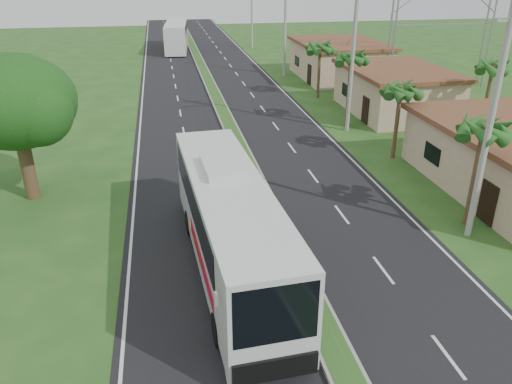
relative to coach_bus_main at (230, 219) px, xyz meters
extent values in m
plane|color=#244E1C|center=(2.60, -1.23, -2.31)|extent=(180.00, 180.00, 0.00)
cube|color=black|center=(2.60, 18.77, -2.30)|extent=(14.00, 160.00, 0.02)
cube|color=gray|center=(2.60, 18.77, -2.21)|extent=(1.20, 160.00, 0.17)
cube|color=#244E1C|center=(2.60, 18.77, -2.12)|extent=(0.95, 160.00, 0.02)
cube|color=silver|center=(-4.10, 18.77, -2.31)|extent=(0.12, 160.00, 0.01)
cube|color=silver|center=(9.30, 18.77, -2.31)|extent=(0.12, 160.00, 0.01)
cube|color=tan|center=(16.60, 20.77, -0.63)|extent=(7.00, 10.00, 3.35)
cube|color=brown|center=(16.60, 20.77, 1.20)|extent=(7.60, 10.60, 0.32)
cube|color=tan|center=(16.60, 34.77, -0.56)|extent=(8.00, 11.00, 3.50)
cube|color=brown|center=(16.60, 34.77, 1.35)|extent=(8.60, 11.60, 0.32)
cylinder|color=#473321|center=(11.60, 1.77, 0.19)|extent=(0.26, 0.26, 5.00)
cylinder|color=#473321|center=(12.00, 10.77, -0.01)|extent=(0.26, 0.26, 4.60)
cylinder|color=#473321|center=(11.40, 17.77, 0.39)|extent=(0.26, 0.26, 5.40)
cylinder|color=#473321|center=(11.90, 26.77, 0.09)|extent=(0.26, 0.26, 4.80)
cylinder|color=#473321|center=(20.10, 13.77, 0.29)|extent=(0.26, 0.26, 5.20)
cylinder|color=#473321|center=(-9.40, 8.77, -0.31)|extent=(0.70, 0.70, 4.00)
ellipsoid|color=#184111|center=(-9.40, 8.77, 2.89)|extent=(6.00, 6.00, 4.68)
sphere|color=#184111|center=(-8.20, 7.77, 2.59)|extent=(3.40, 3.40, 3.40)
cylinder|color=gray|center=(11.10, 0.77, 3.19)|extent=(0.28, 0.28, 11.00)
cube|color=gray|center=(11.10, 0.77, 7.09)|extent=(1.20, 0.10, 0.10)
cylinder|color=gray|center=(11.10, 16.77, 3.69)|extent=(0.28, 0.28, 12.00)
cylinder|color=gray|center=(11.10, 36.77, 3.19)|extent=(0.28, 0.28, 11.00)
cylinder|color=gray|center=(11.10, 56.77, 2.94)|extent=(0.28, 0.28, 10.50)
cylinder|color=gray|center=(19.60, 28.27, 3.69)|extent=(0.18, 0.18, 12.00)
cylinder|color=gray|center=(29.60, 28.27, 3.69)|extent=(0.18, 0.18, 12.00)
cylinder|color=gray|center=(19.60, 29.27, 3.69)|extent=(0.18, 0.18, 12.00)
cylinder|color=gray|center=(29.60, 29.27, 3.69)|extent=(0.18, 0.18, 12.00)
cube|color=gray|center=(24.60, 28.77, 3.69)|extent=(10.00, 0.14, 0.14)
cube|color=silver|center=(0.00, -0.06, -0.12)|extent=(3.44, 13.11, 3.41)
cube|color=black|center=(-0.03, 0.59, 0.63)|extent=(3.35, 10.52, 1.36)
cube|color=black|center=(0.37, -6.48, 0.43)|extent=(2.44, 0.28, 1.91)
cube|color=#AD0E27|center=(0.08, -1.36, -0.80)|extent=(3.07, 5.77, 0.59)
cube|color=yellow|center=(-0.02, 0.26, -1.07)|extent=(2.94, 3.40, 0.27)
cube|color=silver|center=(-0.07, 1.23, 1.74)|extent=(1.66, 2.68, 0.30)
cylinder|color=black|center=(-0.98, -4.24, -1.74)|extent=(0.41, 1.14, 1.12)
cylinder|color=black|center=(1.46, -4.09, -1.74)|extent=(0.41, 1.14, 1.12)
cylinder|color=black|center=(-1.42, 3.32, -1.74)|extent=(0.41, 1.14, 1.12)
cylinder|color=black|center=(1.02, 3.46, -1.74)|extent=(0.41, 1.14, 1.12)
cube|color=silver|center=(0.29, 56.83, -0.36)|extent=(3.78, 13.00, 3.57)
cube|color=black|center=(0.34, 57.38, 0.71)|extent=(3.57, 9.67, 1.21)
cube|color=orange|center=(0.21, 55.71, -1.03)|extent=(3.31, 6.34, 0.39)
cylinder|color=black|center=(-1.34, 51.64, -1.77)|extent=(0.42, 1.09, 1.07)
cylinder|color=black|center=(1.10, 51.45, -1.77)|extent=(0.42, 1.09, 1.07)
cylinder|color=black|center=(-0.56, 61.65, -1.77)|extent=(0.42, 1.09, 1.07)
cylinder|color=black|center=(1.89, 61.45, -1.77)|extent=(0.42, 1.09, 1.07)
imported|color=black|center=(0.60, 0.82, -1.73)|extent=(2.01, 0.94, 1.16)
imported|color=maroon|center=(0.60, 0.82, -0.81)|extent=(0.77, 0.59, 1.89)
camera|label=1|loc=(-2.16, -17.09, 9.11)|focal=35.00mm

